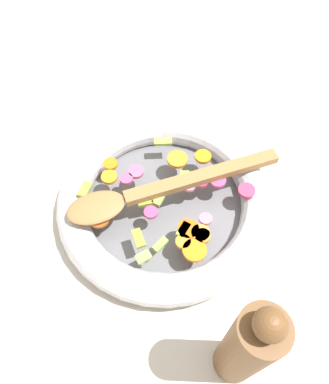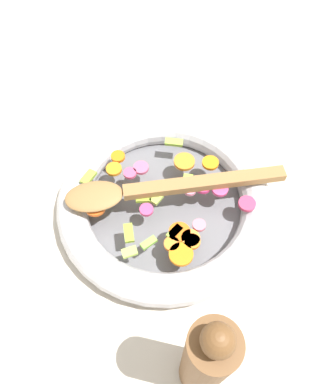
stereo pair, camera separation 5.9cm
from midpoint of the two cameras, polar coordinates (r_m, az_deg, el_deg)
ground_plane at (r=0.64m, az=2.66°, el=-2.62°), size 4.00×4.00×0.00m
skillet at (r=0.62m, az=2.74°, el=-1.60°), size 0.35×0.35×0.05m
chopped_vegetables at (r=0.58m, az=2.38°, el=-1.44°), size 0.26×0.24×0.01m
wooden_spoon at (r=0.58m, az=1.23°, el=0.25°), size 0.34×0.14×0.01m
pepper_mill at (r=0.46m, az=10.41°, el=-24.23°), size 0.05×0.05×0.23m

